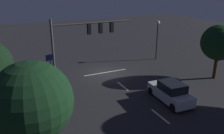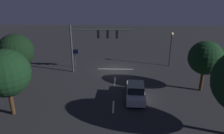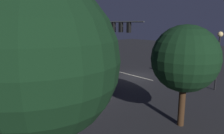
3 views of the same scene
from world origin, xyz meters
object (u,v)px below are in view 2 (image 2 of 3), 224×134
at_px(tree_left_near, 205,58).
at_px(tree_right_near, 6,73).
at_px(traffic_signal_assembly, 94,39).
at_px(tree_right_far, 16,52).
at_px(street_lamp_left_kerb, 171,43).
at_px(route_sign, 75,54).
at_px(car_approaching, 136,92).

height_order(tree_left_near, tree_right_near, tree_right_near).
bearing_deg(tree_left_near, traffic_signal_assembly, -22.27).
bearing_deg(tree_right_near, tree_right_far, -70.40).
relative_size(traffic_signal_assembly, street_lamp_left_kerb, 1.62).
xyz_separation_m(tree_right_near, tree_right_far, (2.33, -6.54, -0.02)).
distance_m(route_sign, tree_left_near, 16.81).
bearing_deg(route_sign, tree_right_near, 75.37).
relative_size(street_lamp_left_kerb, tree_left_near, 0.89).
height_order(street_lamp_left_kerb, route_sign, street_lamp_left_kerb).
height_order(street_lamp_left_kerb, tree_left_near, tree_left_near).
xyz_separation_m(street_lamp_left_kerb, route_sign, (13.59, 1.16, -1.53)).
bearing_deg(traffic_signal_assembly, street_lamp_left_kerb, -164.93).
height_order(street_lamp_left_kerb, tree_right_far, tree_right_far).
distance_m(traffic_signal_assembly, route_sign, 4.31).
bearing_deg(traffic_signal_assembly, tree_right_near, 59.54).
distance_m(car_approaching, tree_right_near, 11.97).
relative_size(tree_left_near, tree_right_far, 0.94).
distance_m(tree_left_near, tree_right_far, 20.81).
bearing_deg(car_approaching, tree_left_near, -163.57).
bearing_deg(tree_left_near, tree_right_far, -3.32).
relative_size(tree_right_near, tree_right_far, 1.01).
bearing_deg(tree_left_near, street_lamp_left_kerb, -77.83).
xyz_separation_m(car_approaching, tree_right_far, (13.44, -3.37, 3.09)).
xyz_separation_m(route_sign, tree_left_near, (-15.29, 6.75, 1.82)).
bearing_deg(traffic_signal_assembly, car_approaching, 124.74).
xyz_separation_m(traffic_signal_assembly, tree_right_near, (6.11, 10.38, -0.66)).
height_order(car_approaching, route_sign, route_sign).
relative_size(street_lamp_left_kerb, tree_right_near, 0.83).
height_order(tree_right_near, tree_right_far, tree_right_near).
bearing_deg(tree_right_near, route_sign, -104.63).
xyz_separation_m(tree_left_near, tree_right_near, (18.45, 5.33, 0.16)).
height_order(route_sign, tree_left_near, tree_left_near).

